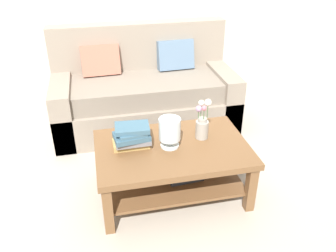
{
  "coord_description": "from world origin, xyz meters",
  "views": [
    {
      "loc": [
        -0.53,
        -2.68,
        1.94
      ],
      "look_at": [
        -0.0,
        -0.28,
        0.55
      ],
      "focal_mm": 37.55,
      "sensor_mm": 36.0,
      "label": 1
    }
  ],
  "objects_px": {
    "couch": "(144,92)",
    "glass_hurricane_vase": "(170,130)",
    "coffee_table": "(173,159)",
    "flower_pitcher": "(202,124)",
    "book_stack_main": "(132,137)"
  },
  "relations": [
    {
      "from": "book_stack_main",
      "to": "flower_pitcher",
      "type": "bearing_deg",
      "value": 2.16
    },
    {
      "from": "couch",
      "to": "glass_hurricane_vase",
      "type": "height_order",
      "value": "couch"
    },
    {
      "from": "coffee_table",
      "to": "book_stack_main",
      "type": "relative_size",
      "value": 4.11
    },
    {
      "from": "coffee_table",
      "to": "glass_hurricane_vase",
      "type": "xyz_separation_m",
      "value": [
        -0.02,
        0.01,
        0.27
      ]
    },
    {
      "from": "glass_hurricane_vase",
      "to": "flower_pitcher",
      "type": "height_order",
      "value": "flower_pitcher"
    },
    {
      "from": "couch",
      "to": "glass_hurricane_vase",
      "type": "distance_m",
      "value": 1.28
    },
    {
      "from": "coffee_table",
      "to": "flower_pitcher",
      "type": "xyz_separation_m",
      "value": [
        0.26,
        0.08,
        0.25
      ]
    },
    {
      "from": "couch",
      "to": "coffee_table",
      "type": "bearing_deg",
      "value": -88.73
    },
    {
      "from": "book_stack_main",
      "to": "glass_hurricane_vase",
      "type": "distance_m",
      "value": 0.3
    },
    {
      "from": "couch",
      "to": "glass_hurricane_vase",
      "type": "bearing_deg",
      "value": -89.77
    },
    {
      "from": "couch",
      "to": "book_stack_main",
      "type": "height_order",
      "value": "couch"
    },
    {
      "from": "couch",
      "to": "flower_pitcher",
      "type": "xyz_separation_m",
      "value": [
        0.29,
        -1.19,
        0.21
      ]
    },
    {
      "from": "coffee_table",
      "to": "glass_hurricane_vase",
      "type": "bearing_deg",
      "value": 165.77
    },
    {
      "from": "couch",
      "to": "book_stack_main",
      "type": "distance_m",
      "value": 1.25
    },
    {
      "from": "couch",
      "to": "book_stack_main",
      "type": "bearing_deg",
      "value": -103.12
    }
  ]
}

